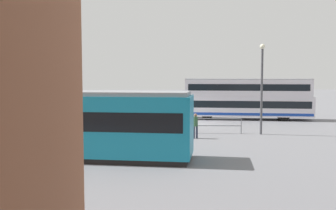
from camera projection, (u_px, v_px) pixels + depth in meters
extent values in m
plane|color=slate|center=(195.00, 124.00, 32.25)|extent=(160.00, 160.00, 0.00)
cube|color=silver|center=(247.00, 106.00, 35.42)|extent=(12.06, 4.54, 1.83)
cube|color=silver|center=(247.00, 88.00, 35.29)|extent=(11.69, 4.38, 1.56)
cube|color=black|center=(247.00, 104.00, 35.40)|extent=(11.48, 4.46, 0.64)
cube|color=black|center=(247.00, 87.00, 35.28)|extent=(11.11, 4.30, 0.60)
cube|color=#193FA5|center=(247.00, 113.00, 35.47)|extent=(11.83, 4.53, 0.24)
cube|color=#B2B2B7|center=(247.00, 79.00, 35.23)|extent=(11.69, 4.38, 0.10)
cylinder|color=black|center=(208.00, 114.00, 35.97)|extent=(1.42, 2.53, 1.00)
cylinder|color=black|center=(282.00, 115.00, 35.05)|extent=(1.42, 2.53, 1.00)
cube|color=teal|center=(41.00, 124.00, 18.90)|extent=(15.34, 5.28, 2.88)
cube|color=black|center=(41.00, 118.00, 18.88)|extent=(14.75, 5.20, 0.90)
cube|color=gray|center=(41.00, 93.00, 18.78)|extent=(15.01, 5.02, 0.20)
cube|color=black|center=(42.00, 154.00, 19.02)|extent=(15.02, 5.09, 0.25)
cylinder|color=black|center=(168.00, 127.00, 26.98)|extent=(0.14, 0.14, 0.86)
cylinder|color=black|center=(170.00, 127.00, 27.17)|extent=(0.14, 0.14, 0.86)
cylinder|color=navy|center=(169.00, 116.00, 27.02)|extent=(0.44, 0.44, 0.66)
sphere|color=#8C6647|center=(169.00, 110.00, 26.98)|extent=(0.23, 0.23, 0.23)
cylinder|color=#33384C|center=(197.00, 132.00, 24.70)|extent=(0.14, 0.14, 0.80)
cylinder|color=#33384C|center=(194.00, 132.00, 24.60)|extent=(0.14, 0.14, 0.80)
cylinder|color=#335938|center=(195.00, 122.00, 24.59)|extent=(0.43, 0.43, 0.62)
sphere|color=#8C6647|center=(195.00, 115.00, 24.56)|extent=(0.22, 0.22, 0.22)
cube|color=gray|center=(193.00, 119.00, 26.81)|extent=(6.76, 0.64, 0.06)
cube|color=gray|center=(193.00, 126.00, 26.84)|extent=(6.76, 0.64, 0.06)
cylinder|color=gray|center=(241.00, 126.00, 26.72)|extent=(0.07, 0.07, 1.05)
cylinder|color=gray|center=(193.00, 126.00, 26.85)|extent=(0.07, 0.07, 1.05)
cylinder|color=gray|center=(146.00, 126.00, 26.98)|extent=(0.07, 0.07, 1.05)
cylinder|color=slate|center=(114.00, 118.00, 26.20)|extent=(0.10, 0.10, 2.32)
cube|color=white|center=(113.00, 108.00, 26.11)|extent=(1.13, 0.06, 0.70)
cylinder|color=#4C4C51|center=(262.00, 92.00, 26.19)|extent=(0.16, 0.16, 5.95)
sphere|color=#F2EFCC|center=(262.00, 46.00, 25.95)|extent=(0.36, 0.36, 0.36)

